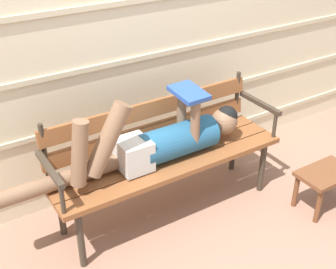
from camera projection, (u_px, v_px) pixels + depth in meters
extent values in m
plane|color=#936B56|center=(182.00, 224.00, 3.12)|extent=(12.00, 12.00, 0.00)
cube|color=beige|center=(128.00, 31.00, 3.03)|extent=(5.08, 0.06, 2.39)
cube|color=beige|center=(135.00, 156.00, 3.50)|extent=(5.08, 0.02, 0.04)
cube|color=beige|center=(133.00, 111.00, 3.31)|extent=(5.08, 0.02, 0.04)
cube|color=beige|center=(131.00, 60.00, 3.11)|extent=(5.08, 0.02, 0.04)
cube|color=beige|center=(129.00, 2.00, 2.91)|extent=(5.08, 0.02, 0.04)
cube|color=brown|center=(180.00, 170.00, 2.93)|extent=(1.65, 0.14, 0.04)
cube|color=brown|center=(168.00, 160.00, 3.04)|extent=(1.65, 0.14, 0.04)
cube|color=brown|center=(157.00, 150.00, 3.14)|extent=(1.65, 0.14, 0.04)
cube|color=brown|center=(152.00, 131.00, 3.13)|extent=(1.59, 0.05, 0.11)
cube|color=brown|center=(151.00, 109.00, 3.05)|extent=(1.59, 0.05, 0.11)
cylinder|color=#382D23|center=(44.00, 151.00, 2.74)|extent=(0.03, 0.03, 0.38)
cylinder|color=#382D23|center=(237.00, 95.00, 3.44)|extent=(0.03, 0.03, 0.38)
cylinder|color=#382D23|center=(81.00, 240.00, 2.69)|extent=(0.04, 0.04, 0.41)
cylinder|color=#382D23|center=(262.00, 167.00, 3.36)|extent=(0.04, 0.04, 0.41)
cylinder|color=#382D23|center=(60.00, 209.00, 2.94)|extent=(0.04, 0.04, 0.41)
cylinder|color=#382D23|center=(233.00, 147.00, 3.61)|extent=(0.04, 0.04, 0.41)
cube|color=#382D23|center=(49.00, 169.00, 2.56)|extent=(0.04, 0.41, 0.03)
cylinder|color=#382D23|center=(62.00, 198.00, 2.48)|extent=(0.03, 0.03, 0.20)
cube|color=#382D23|center=(260.00, 103.00, 3.30)|extent=(0.04, 0.41, 0.03)
cylinder|color=#382D23|center=(275.00, 125.00, 3.22)|extent=(0.03, 0.03, 0.20)
cylinder|color=#23567A|center=(178.00, 140.00, 3.01)|extent=(0.55, 0.23, 0.23)
cube|color=silver|center=(134.00, 154.00, 2.85)|extent=(0.20, 0.21, 0.20)
sphere|color=brown|center=(224.00, 121.00, 3.17)|extent=(0.19, 0.19, 0.19)
sphere|color=black|center=(227.00, 117.00, 3.17)|extent=(0.16, 0.16, 0.16)
cylinder|color=brown|center=(108.00, 140.00, 2.62)|extent=(0.33, 0.11, 0.46)
cylinder|color=brown|center=(80.00, 154.00, 2.55)|extent=(0.15, 0.09, 0.42)
cylinder|color=brown|center=(57.00, 182.00, 2.70)|extent=(0.83, 0.10, 0.10)
cylinder|color=brown|center=(195.00, 121.00, 2.91)|extent=(0.06, 0.06, 0.32)
cylinder|color=brown|center=(181.00, 112.00, 3.02)|extent=(0.06, 0.06, 0.32)
cube|color=#284C9E|center=(189.00, 93.00, 2.88)|extent=(0.19, 0.26, 0.05)
cube|color=brown|center=(326.00, 173.00, 3.15)|extent=(0.40, 0.26, 0.03)
cylinder|color=brown|center=(318.00, 206.00, 3.07)|extent=(0.04, 0.04, 0.27)
cylinder|color=brown|center=(296.00, 191.00, 3.23)|extent=(0.04, 0.04, 0.27)
cylinder|color=brown|center=(326.00, 177.00, 3.38)|extent=(0.04, 0.04, 0.27)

